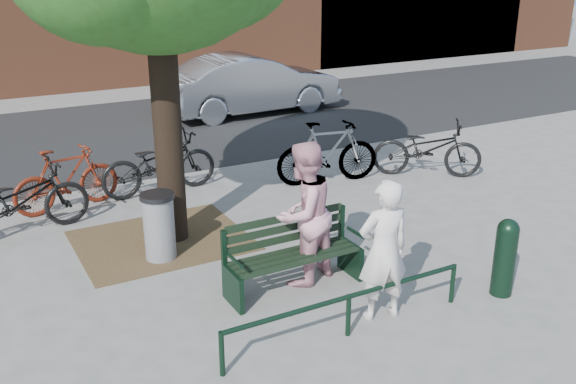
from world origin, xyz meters
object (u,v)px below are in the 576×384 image
park_bench (291,252)px  parked_car (251,84)px  bicycle_c (159,163)px  bollard (505,255)px  person_left (383,251)px  litter_bin (159,226)px  person_right (303,214)px

park_bench → parked_car: bearing=67.2°
bicycle_c → park_bench: bearing=-177.1°
bicycle_c → bollard: bearing=-157.4°
person_left → litter_bin: person_left is taller
park_bench → person_left: (0.55, -1.13, 0.36)m
park_bench → bollard: bearing=-33.1°
person_right → litter_bin: (-1.40, 1.50, -0.44)m
person_left → bollard: person_left is taller
park_bench → person_right: (0.21, 0.07, 0.45)m
litter_bin → parked_car: size_ratio=0.20×
litter_bin → park_bench: bearing=-52.8°
person_right → bollard: (1.97, -1.49, -0.39)m
bollard → person_right: bearing=142.9°
bollard → litter_bin: size_ratio=1.05×
park_bench → litter_bin: bearing=127.2°
park_bench → litter_bin: park_bench is taller
person_right → person_left: bearing=85.5°
person_right → litter_bin: 2.09m
person_left → bicycle_c: bearing=-71.0°
park_bench → person_right: person_right is taller
bicycle_c → parked_car: size_ratio=0.44×
park_bench → person_right: bearing=18.8°
parked_car → bicycle_c: bearing=138.0°
person_right → litter_bin: size_ratio=1.94×
bollard → parked_car: (1.54, 10.27, 0.25)m
person_left → person_right: 1.25m
bicycle_c → person_right: bearing=-174.1°
bollard → litter_bin: 4.50m
person_left → litter_bin: size_ratio=1.76×
person_left → person_right: size_ratio=0.91×
bollard → bicycle_c: size_ratio=0.48×
person_left → person_right: bearing=-64.9°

